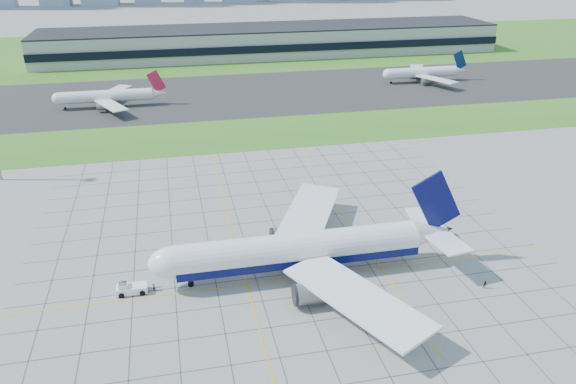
# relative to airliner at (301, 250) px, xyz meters

# --- Properties ---
(ground) EXTENTS (1400.00, 1400.00, 0.00)m
(ground) POSITION_rel_airliner_xyz_m (-1.37, 0.15, -5.52)
(ground) COLOR #969791
(ground) RESTS_ON ground
(grass_median) EXTENTS (700.00, 35.00, 0.04)m
(grass_median) POSITION_rel_airliner_xyz_m (-1.37, 90.15, -5.50)
(grass_median) COLOR #36691E
(grass_median) RESTS_ON ground
(asphalt_taxiway) EXTENTS (700.00, 75.00, 0.04)m
(asphalt_taxiway) POSITION_rel_airliner_xyz_m (-1.37, 145.15, -5.49)
(asphalt_taxiway) COLOR #383838
(asphalt_taxiway) RESTS_ON ground
(grass_far) EXTENTS (700.00, 145.00, 0.04)m
(grass_far) POSITION_rel_airliner_xyz_m (-1.37, 255.15, -5.50)
(grass_far) COLOR #36691E
(grass_far) RESTS_ON ground
(apron_markings) EXTENTS (120.00, 130.00, 0.03)m
(apron_markings) POSITION_rel_airliner_xyz_m (-0.94, 11.24, -5.51)
(apron_markings) COLOR #474744
(apron_markings) RESTS_ON ground
(terminal) EXTENTS (260.00, 43.00, 15.80)m
(terminal) POSITION_rel_airliner_xyz_m (38.63, 230.02, 2.37)
(terminal) COLOR #B7B7B2
(terminal) RESTS_ON ground
(airliner) EXTENTS (64.10, 65.01, 20.19)m
(airliner) POSITION_rel_airliner_xyz_m (0.00, 0.00, 0.00)
(airliner) COLOR white
(airliner) RESTS_ON ground
(pushback_tug) EXTENTS (8.52, 3.02, 2.37)m
(pushback_tug) POSITION_rel_airliner_xyz_m (-33.74, 0.31, -4.47)
(pushback_tug) COLOR white
(pushback_tug) RESTS_ON ground
(crew_near) EXTENTS (0.51, 0.66, 1.60)m
(crew_near) POSITION_rel_airliner_xyz_m (-29.31, 0.09, -4.72)
(crew_near) COLOR black
(crew_near) RESTS_ON ground
(crew_far) EXTENTS (0.99, 0.88, 1.70)m
(crew_far) POSITION_rel_airliner_xyz_m (33.80, -13.06, -4.67)
(crew_far) COLOR black
(crew_far) RESTS_ON ground
(distant_jet_1) EXTENTS (41.95, 42.66, 14.08)m
(distant_jet_1) POSITION_rel_airliner_xyz_m (-46.73, 135.63, -1.04)
(distant_jet_1) COLOR white
(distant_jet_1) RESTS_ON ground
(distant_jet_2) EXTENTS (39.42, 42.66, 14.08)m
(distant_jet_2) POSITION_rel_airliner_xyz_m (94.89, 148.23, -1.04)
(distant_jet_2) COLOR white
(distant_jet_2) RESTS_ON ground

